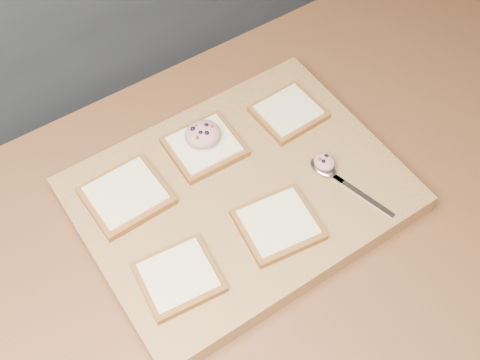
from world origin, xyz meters
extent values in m
cube|color=brown|center=(0.00, 0.00, 0.87)|extent=(2.00, 0.80, 0.06)
cube|color=#A98848|center=(0.16, 0.06, 0.92)|extent=(0.51, 0.39, 0.04)
cube|color=brown|center=(0.00, 0.15, 0.95)|extent=(0.13, 0.12, 0.01)
cube|color=beige|center=(0.00, 0.15, 0.96)|extent=(0.11, 0.10, 0.00)
cube|color=brown|center=(0.15, 0.16, 0.95)|extent=(0.12, 0.11, 0.01)
cube|color=beige|center=(0.15, 0.16, 0.96)|extent=(0.10, 0.09, 0.00)
cube|color=brown|center=(0.32, 0.14, 0.95)|extent=(0.11, 0.10, 0.01)
cube|color=beige|center=(0.32, 0.14, 0.95)|extent=(0.10, 0.09, 0.00)
cube|color=brown|center=(0.00, -0.02, 0.95)|extent=(0.12, 0.11, 0.01)
cube|color=beige|center=(0.00, -0.02, 0.95)|extent=(0.11, 0.10, 0.00)
cube|color=brown|center=(0.17, -0.03, 0.95)|extent=(0.13, 0.12, 0.01)
cube|color=beige|center=(0.17, -0.03, 0.96)|extent=(0.11, 0.10, 0.00)
ellipsoid|color=tan|center=(0.16, 0.17, 0.97)|extent=(0.06, 0.06, 0.03)
sphere|color=black|center=(0.17, 0.17, 0.98)|extent=(0.01, 0.01, 0.01)
sphere|color=black|center=(0.15, 0.18, 0.98)|extent=(0.01, 0.01, 0.01)
sphere|color=black|center=(0.16, 0.16, 0.98)|extent=(0.01, 0.01, 0.01)
sphere|color=black|center=(0.15, 0.17, 0.98)|extent=(0.01, 0.01, 0.01)
sphere|color=#A5140C|center=(0.17, 0.17, 0.98)|extent=(0.01, 0.01, 0.01)
sphere|color=#A5140C|center=(0.15, 0.18, 0.98)|extent=(0.01, 0.01, 0.01)
sphere|color=#A5140C|center=(0.14, 0.16, 0.98)|extent=(0.01, 0.01, 0.01)
ellipsoid|color=silver|center=(0.30, 0.02, 0.95)|extent=(0.04, 0.06, 0.01)
cube|color=silver|center=(0.30, -0.01, 0.94)|extent=(0.02, 0.03, 0.00)
cube|color=silver|center=(0.32, -0.06, 0.94)|extent=(0.04, 0.12, 0.00)
ellipsoid|color=tan|center=(0.30, 0.02, 0.96)|extent=(0.03, 0.04, 0.02)
sphere|color=black|center=(0.30, 0.02, 0.97)|extent=(0.01, 0.01, 0.01)
sphere|color=black|center=(0.29, 0.02, 0.97)|extent=(0.01, 0.01, 0.01)
sphere|color=#A5140C|center=(0.29, 0.02, 0.97)|extent=(0.01, 0.01, 0.01)
camera|label=1|loc=(-0.14, -0.39, 1.75)|focal=45.00mm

